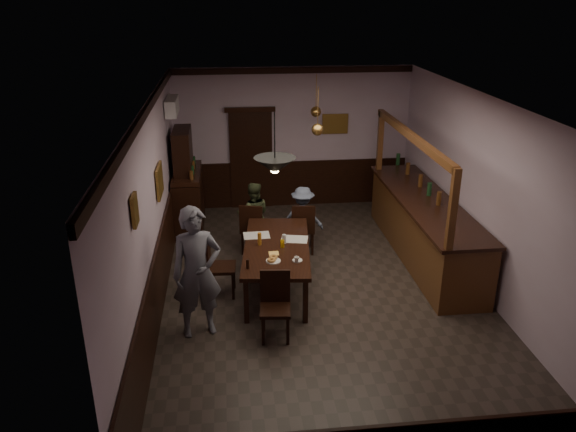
{
  "coord_description": "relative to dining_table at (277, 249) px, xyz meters",
  "views": [
    {
      "loc": [
        -1.39,
        -7.62,
        4.46
      ],
      "look_at": [
        -0.49,
        0.49,
        1.15
      ],
      "focal_mm": 35.0,
      "sensor_mm": 36.0,
      "label": 1
    }
  ],
  "objects": [
    {
      "name": "ac_unit",
      "position": [
        -1.69,
        2.61,
        1.76
      ],
      "size": [
        0.2,
        0.85,
        0.3
      ],
      "color": "white",
      "rests_on": "ground"
    },
    {
      "name": "chair_side",
      "position": [
        -0.95,
        -0.1,
        -0.14
      ],
      "size": [
        0.45,
        0.45,
        0.99
      ],
      "rotation": [
        0.0,
        0.0,
        1.51
      ],
      "color": "black",
      "rests_on": "ground"
    },
    {
      "name": "beer_glass",
      "position": [
        -0.26,
        0.04,
        0.16
      ],
      "size": [
        0.06,
        0.06,
        0.2
      ],
      "primitive_type": "cylinder",
      "color": "#BF721E",
      "rests_on": "dining_table"
    },
    {
      "name": "dining_table",
      "position": [
        0.0,
        0.0,
        0.0
      ],
      "size": [
        1.23,
        2.29,
        0.75
      ],
      "rotation": [
        0.0,
        0.0,
        -0.11
      ],
      "color": "black",
      "rests_on": "ground"
    },
    {
      "name": "picture_left_small",
      "position": [
        -1.77,
        -1.89,
        1.46
      ],
      "size": [
        0.04,
        0.28,
        0.36
      ],
      "color": "olive",
      "rests_on": "ground"
    },
    {
      "name": "person_seated_right",
      "position": [
        0.61,
        1.49,
        -0.1
      ],
      "size": [
        0.85,
        0.64,
        1.17
      ],
      "primitive_type": "imported",
      "rotation": [
        0.0,
        0.0,
        2.83
      ],
      "color": "slate",
      "rests_on": "ground"
    },
    {
      "name": "bar_counter",
      "position": [
        2.68,
        0.86,
        -0.11
      ],
      "size": [
        0.94,
        4.05,
        2.27
      ],
      "color": "#503015",
      "rests_on": "ground"
    },
    {
      "name": "water_glass",
      "position": [
        0.12,
        0.05,
        0.14
      ],
      "size": [
        0.06,
        0.06,
        0.15
      ],
      "primitive_type": "cylinder",
      "color": "silver",
      "rests_on": "dining_table"
    },
    {
      "name": "napkin",
      "position": [
        -0.07,
        -0.29,
        0.07
      ],
      "size": [
        0.17,
        0.17,
        0.0
      ],
      "primitive_type": "cube",
      "rotation": [
        0.0,
        0.0,
        -0.11
      ],
      "color": "#FFC65D",
      "rests_on": "dining_table"
    },
    {
      "name": "newspaper_left",
      "position": [
        -0.29,
        0.39,
        0.07
      ],
      "size": [
        0.43,
        0.31,
        0.01
      ],
      "primitive_type": "cube",
      "rotation": [
        0.0,
        0.0,
        0.03
      ],
      "color": "silver",
      "rests_on": "dining_table"
    },
    {
      "name": "room",
      "position": [
        0.69,
        -0.29,
        0.81
      ],
      "size": [
        5.01,
        8.01,
        3.01
      ],
      "color": "#2D2621",
      "rests_on": "ground"
    },
    {
      "name": "pendant_iron",
      "position": [
        -0.09,
        -0.8,
        1.6
      ],
      "size": [
        0.56,
        0.56,
        0.82
      ],
      "color": "black",
      "rests_on": "ground"
    },
    {
      "name": "person_standing",
      "position": [
        -1.18,
        -1.13,
        0.24
      ],
      "size": [
        0.76,
        0.59,
        1.86
      ],
      "primitive_type": "imported",
      "rotation": [
        0.0,
        0.0,
        0.24
      ],
      "color": "slate",
      "rests_on": "ground"
    },
    {
      "name": "picture_left_large",
      "position": [
        -1.77,
        0.51,
        1.01
      ],
      "size": [
        0.04,
        0.62,
        0.48
      ],
      "color": "olive",
      "rests_on": "ground"
    },
    {
      "name": "pendant_brass_far",
      "position": [
        0.99,
        2.55,
        1.61
      ],
      "size": [
        0.2,
        0.2,
        0.81
      ],
      "color": "#BF8C3F",
      "rests_on": "ground"
    },
    {
      "name": "saucer",
      "position": [
        0.25,
        -0.57,
        0.07
      ],
      "size": [
        0.15,
        0.15,
        0.01
      ],
      "primitive_type": "cylinder",
      "color": "white",
      "rests_on": "dining_table"
    },
    {
      "name": "pastry_ring_b",
      "position": [
        -0.09,
        -0.48,
        0.1
      ],
      "size": [
        0.13,
        0.13,
        0.04
      ],
      "primitive_type": "torus",
      "color": "#C68C47",
      "rests_on": "pastry_plate"
    },
    {
      "name": "person_seated_left",
      "position": [
        -0.28,
        1.59,
        -0.06
      ],
      "size": [
        0.63,
        0.5,
        1.25
      ],
      "primitive_type": "imported",
      "rotation": [
        0.0,
        0.0,
        3.1
      ],
      "color": "#3B4529",
      "rests_on": "ground"
    },
    {
      "name": "chair_near",
      "position": [
        -0.14,
        -1.31,
        -0.17
      ],
      "size": [
        0.45,
        0.45,
        0.95
      ],
      "rotation": [
        0.0,
        0.0,
        -0.09
      ],
      "color": "black",
      "rests_on": "ground"
    },
    {
      "name": "soda_can",
      "position": [
        0.08,
        -0.09,
        0.12
      ],
      "size": [
        0.07,
        0.07,
        0.12
      ],
      "primitive_type": "cylinder",
      "color": "yellow",
      "rests_on": "dining_table"
    },
    {
      "name": "pepper_mill",
      "position": [
        -0.48,
        -0.74,
        0.13
      ],
      "size": [
        0.04,
        0.04,
        0.14
      ],
      "primitive_type": "cylinder",
      "color": "black",
      "rests_on": "dining_table"
    },
    {
      "name": "pastry_plate",
      "position": [
        -0.1,
        -0.56,
        0.07
      ],
      "size": [
        0.22,
        0.22,
        0.01
      ],
      "primitive_type": "cylinder",
      "color": "white",
      "rests_on": "dining_table"
    },
    {
      "name": "door_back",
      "position": [
        -0.21,
        3.66,
        0.36
      ],
      "size": [
        0.9,
        0.06,
        2.1
      ],
      "primitive_type": "cube",
      "color": "black",
      "rests_on": "ground"
    },
    {
      "name": "pastry_ring_a",
      "position": [
        -0.13,
        -0.58,
        0.1
      ],
      "size": [
        0.13,
        0.13,
        0.04
      ],
      "primitive_type": "torus",
      "color": "#C68C47",
      "rests_on": "pastry_plate"
    },
    {
      "name": "chair_far_left",
      "position": [
        -0.32,
        1.31,
        -0.16
      ],
      "size": [
        0.49,
        0.49,
        0.95
      ],
      "rotation": [
        0.0,
        0.0,
        2.92
      ],
      "color": "black",
      "rests_on": "ground"
    },
    {
      "name": "coffee_cup",
      "position": [
        0.23,
        -0.62,
        0.11
      ],
      "size": [
        0.09,
        0.09,
        0.07
      ],
      "primitive_type": "imported",
      "rotation": [
        0.0,
        0.0,
        -0.11
      ],
      "color": "white",
      "rests_on": "saucer"
    },
    {
      "name": "pendant_brass_mid",
      "position": [
        0.79,
        1.11,
        1.61
      ],
      "size": [
        0.2,
        0.2,
        0.81
      ],
      "color": "#BF8C3F",
      "rests_on": "ground"
    },
    {
      "name": "newspaper_right",
      "position": [
        0.3,
        0.18,
        0.07
      ],
      "size": [
        0.47,
        0.38,
        0.01
      ],
      "primitive_type": "cube",
      "rotation": [
        0.0,
        0.0,
        -0.21
      ],
      "color": "silver",
      "rests_on": "dining_table"
    },
    {
      "name": "sideboard",
      "position": [
        -1.52,
        2.67,
        0.11
      ],
      "size": [
        0.54,
        1.51,
        2.0
      ],
      "color": "black",
      "rests_on": "ground"
    },
    {
      "name": "picture_back",
      "position": [
        1.59,
        3.67,
        1.11
      ],
      "size": [
        0.55,
        0.04,
        0.42
      ],
      "color": "olive",
      "rests_on": "ground"
    },
    {
      "name": "chair_far_right",
      "position": [
        0.58,
        1.22,
        -0.16
      ],
      "size": [
        0.45,
        0.45,
        0.95
      ],
      "rotation": [
        0.0,
        0.0,
        3.04
      ],
      "color": "black",
      "rests_on": "ground"
    }
  ]
}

